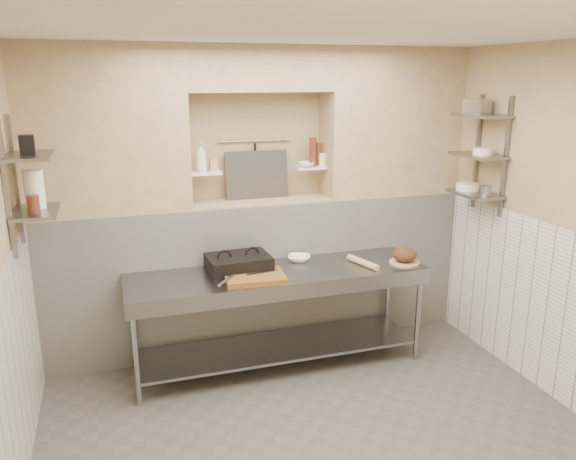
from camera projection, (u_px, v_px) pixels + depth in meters
name	position (u px, v px, depth m)	size (l,w,h in m)	color
floor	(326.00, 450.00, 4.01)	(4.00, 3.90, 0.10)	#4C4843
ceiling	(335.00, 20.00, 3.25)	(4.00, 3.90, 0.10)	silver
wall_back	(253.00, 197.00, 5.47)	(4.00, 0.10, 2.80)	tan
wall_front	(565.00, 443.00, 1.79)	(4.00, 0.10, 2.80)	tan
backwall_lower	(261.00, 273.00, 5.42)	(4.00, 0.40, 1.40)	white
alcove_sill	(260.00, 201.00, 5.23)	(1.30, 0.40, 0.02)	tan
backwall_pillar_left	(105.00, 130.00, 4.66)	(1.35, 0.40, 1.40)	tan
backwall_pillar_right	(391.00, 123.00, 5.44)	(1.35, 0.40, 1.40)	tan
backwall_header	(258.00, 68.00, 4.92)	(1.30, 0.40, 0.40)	tan
wainscot_left	(7.00, 406.00, 3.23)	(0.02, 3.90, 1.40)	white
wainscot_right	(564.00, 318.00, 4.40)	(0.02, 3.90, 1.40)	white
alcove_shelf_left	(205.00, 173.00, 5.01)	(0.28, 0.16, 0.03)	white
alcove_shelf_right	(311.00, 168.00, 5.30)	(0.28, 0.16, 0.03)	white
utensil_rail	(254.00, 141.00, 5.25)	(0.02, 0.02, 0.70)	gray
hanging_steel	(255.00, 159.00, 5.27)	(0.02, 0.02, 0.30)	black
splash_panel	(257.00, 175.00, 5.26)	(0.60, 0.02, 0.45)	#383330
shelf_rail_left_a	(16.00, 180.00, 4.09)	(0.03, 0.03, 0.95)	slate
shelf_rail_left_b	(7.00, 191.00, 3.72)	(0.03, 0.03, 0.95)	slate
wall_shelf_left_lower	(36.00, 212.00, 4.00)	(0.30, 0.50, 0.03)	slate
wall_shelf_left_upper	(29.00, 156.00, 3.89)	(0.30, 0.50, 0.03)	slate
shelf_rail_right_a	(477.00, 152.00, 5.24)	(0.03, 0.03, 1.05)	slate
shelf_rail_right_b	(506.00, 158.00, 4.87)	(0.03, 0.03, 1.05)	slate
wall_shelf_right_lower	(475.00, 194.00, 5.11)	(0.30, 0.50, 0.03)	slate
wall_shelf_right_mid	(478.00, 155.00, 5.02)	(0.30, 0.50, 0.03)	slate
wall_shelf_right_upper	(482.00, 116.00, 4.93)	(0.30, 0.50, 0.03)	slate
prep_table	(278.00, 300.00, 4.92)	(2.60, 0.70, 0.90)	gray
panini_press	(239.00, 264.00, 4.84)	(0.55, 0.41, 0.14)	black
cutting_board	(255.00, 277.00, 4.65)	(0.49, 0.35, 0.04)	brown
knife_blade	(263.00, 272.00, 4.69)	(0.28, 0.03, 0.01)	gray
tongs	(227.00, 280.00, 4.50)	(0.03, 0.03, 0.28)	gray
mixing_bowl	(299.00, 258.00, 5.13)	(0.21, 0.21, 0.05)	white
rolling_pin	(363.00, 262.00, 5.01)	(0.06, 0.06, 0.38)	tan
bread_board	(404.00, 262.00, 5.08)	(0.27, 0.27, 0.02)	tan
bread_loaf	(405.00, 255.00, 5.06)	(0.21, 0.21, 0.13)	#4C2D19
bottle_soap	(201.00, 157.00, 4.96)	(0.10, 0.10, 0.26)	white
jar_alcove	(214.00, 165.00, 5.02)	(0.07, 0.07, 0.11)	tan
bowl_alcove	(306.00, 165.00, 5.24)	(0.15, 0.15, 0.05)	white
condiment_a	(318.00, 154.00, 5.33)	(0.06, 0.06, 0.22)	#512618
condiment_b	(313.00, 152.00, 5.28)	(0.07, 0.07, 0.27)	#512618
condiment_c	(323.00, 160.00, 5.31)	(0.07, 0.07, 0.12)	white
jug_left	(34.00, 189.00, 4.02)	(0.14, 0.14, 0.28)	white
jar_left	(33.00, 204.00, 3.90)	(0.08, 0.08, 0.12)	#512618
box_left_upper	(27.00, 145.00, 3.84)	(0.10, 0.10, 0.13)	black
bowl_right	(468.00, 187.00, 5.20)	(0.21, 0.21, 0.06)	white
canister_right	(486.00, 191.00, 4.95)	(0.09, 0.09, 0.09)	gray
bowl_right_mid	(483.00, 151.00, 4.95)	(0.17, 0.17, 0.06)	white
basket_right	(477.00, 106.00, 4.98)	(0.16, 0.20, 0.13)	gray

